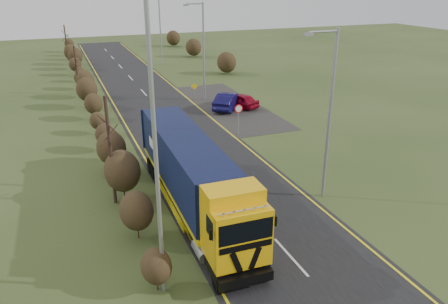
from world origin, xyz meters
name	(u,v)px	position (x,y,z in m)	size (l,w,h in m)	color
ground	(253,215)	(0.00, 0.00, 0.00)	(160.00, 160.00, 0.00)	#2F411C
road	(195,150)	(0.00, 10.00, 0.01)	(8.00, 120.00, 0.02)	black
layby	(227,106)	(6.50, 20.00, 0.01)	(6.00, 18.00, 0.02)	#282623
lane_markings	(196,151)	(0.00, 9.69, 0.03)	(7.52, 116.00, 0.01)	yellow
hedgerow	(112,150)	(-6.00, 7.89, 1.62)	(2.24, 102.04, 6.05)	black
lorry	(192,173)	(-2.80, 1.48, 2.24)	(2.77, 14.22, 3.95)	black
car_red_hatchback	(240,100)	(7.47, 19.05, 0.67)	(1.57, 3.91, 1.33)	maroon
car_blue_sedan	(228,101)	(6.20, 19.00, 0.78)	(1.65, 4.73, 1.56)	#0D0B3F
streetlight_near	(328,109)	(4.48, 0.52, 5.12)	(1.97, 0.19, 9.28)	gray
streetlight_mid	(202,48)	(5.05, 22.91, 5.22)	(2.01, 0.19, 9.46)	gray
streetlight_far	(159,27)	(5.68, 43.39, 5.18)	(1.99, 0.19, 9.39)	gray
left_pole	(156,162)	(-5.78, -4.11, 5.56)	(0.16, 0.16, 11.12)	gray
speed_sign	(238,113)	(4.20, 11.82, 1.76)	(0.69, 0.10, 2.49)	gray
warning_board	(194,90)	(4.20, 23.12, 1.05)	(0.67, 0.11, 1.76)	gray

